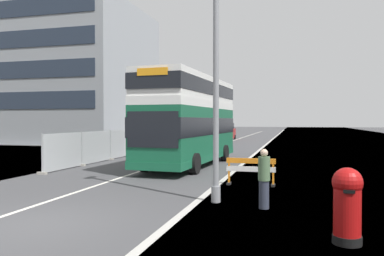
{
  "coord_description": "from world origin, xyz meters",
  "views": [
    {
      "loc": [
        6.17,
        -7.9,
        2.53
      ],
      "look_at": [
        1.87,
        7.99,
        2.2
      ],
      "focal_mm": 35.83,
      "sensor_mm": 36.0,
      "label": 1
    }
  ],
  "objects_px": {
    "red_pillar_postbox": "(347,202)",
    "car_receding_mid": "(217,134)",
    "car_oncoming_near": "(201,137)",
    "pedestrian_at_kerb": "(264,179)",
    "double_decker_bus": "(191,119)",
    "lamppost_foreground": "(216,59)",
    "car_receding_far": "(227,132)",
    "roadworks_barrier": "(251,168)"
  },
  "relations": [
    {
      "from": "red_pillar_postbox",
      "to": "car_receding_mid",
      "type": "height_order",
      "value": "car_receding_mid"
    },
    {
      "from": "car_oncoming_near",
      "to": "pedestrian_at_kerb",
      "type": "height_order",
      "value": "car_oncoming_near"
    },
    {
      "from": "car_oncoming_near",
      "to": "double_decker_bus",
      "type": "bearing_deg",
      "value": -78.47
    },
    {
      "from": "car_receding_mid",
      "to": "pedestrian_at_kerb",
      "type": "bearing_deg",
      "value": -76.28
    },
    {
      "from": "lamppost_foreground",
      "to": "car_receding_mid",
      "type": "height_order",
      "value": "lamppost_foreground"
    },
    {
      "from": "double_decker_bus",
      "to": "car_receding_far",
      "type": "height_order",
      "value": "double_decker_bus"
    },
    {
      "from": "double_decker_bus",
      "to": "car_oncoming_near",
      "type": "height_order",
      "value": "double_decker_bus"
    },
    {
      "from": "car_receding_mid",
      "to": "pedestrian_at_kerb",
      "type": "distance_m",
      "value": 32.2
    },
    {
      "from": "car_receding_mid",
      "to": "car_receding_far",
      "type": "relative_size",
      "value": 1.07
    },
    {
      "from": "red_pillar_postbox",
      "to": "car_receding_far",
      "type": "relative_size",
      "value": 0.38
    },
    {
      "from": "car_oncoming_near",
      "to": "car_receding_far",
      "type": "height_order",
      "value": "car_receding_far"
    },
    {
      "from": "roadworks_barrier",
      "to": "car_receding_far",
      "type": "distance_m",
      "value": 35.15
    },
    {
      "from": "double_decker_bus",
      "to": "car_oncoming_near",
      "type": "distance_m",
      "value": 15.16
    },
    {
      "from": "roadworks_barrier",
      "to": "car_oncoming_near",
      "type": "height_order",
      "value": "car_oncoming_near"
    },
    {
      "from": "double_decker_bus",
      "to": "car_receding_far",
      "type": "distance_m",
      "value": 28.99
    },
    {
      "from": "car_receding_mid",
      "to": "car_receding_far",
      "type": "distance_m",
      "value": 7.03
    },
    {
      "from": "car_receding_mid",
      "to": "car_receding_far",
      "type": "height_order",
      "value": "car_receding_far"
    },
    {
      "from": "car_receding_far",
      "to": "red_pillar_postbox",
      "type": "bearing_deg",
      "value": -76.68
    },
    {
      "from": "red_pillar_postbox",
      "to": "double_decker_bus",
      "type": "bearing_deg",
      "value": 118.63
    },
    {
      "from": "roadworks_barrier",
      "to": "car_receding_mid",
      "type": "relative_size",
      "value": 0.43
    },
    {
      "from": "red_pillar_postbox",
      "to": "car_oncoming_near",
      "type": "bearing_deg",
      "value": 109.75
    },
    {
      "from": "double_decker_bus",
      "to": "lamppost_foreground",
      "type": "relative_size",
      "value": 1.14
    },
    {
      "from": "double_decker_bus",
      "to": "red_pillar_postbox",
      "type": "height_order",
      "value": "double_decker_bus"
    },
    {
      "from": "car_oncoming_near",
      "to": "car_receding_mid",
      "type": "height_order",
      "value": "car_oncoming_near"
    },
    {
      "from": "roadworks_barrier",
      "to": "car_receding_far",
      "type": "bearing_deg",
      "value": 101.51
    },
    {
      "from": "roadworks_barrier",
      "to": "pedestrian_at_kerb",
      "type": "xyz_separation_m",
      "value": [
        0.81,
        -3.86,
        0.2
      ]
    },
    {
      "from": "double_decker_bus",
      "to": "red_pillar_postbox",
      "type": "relative_size",
      "value": 6.75
    },
    {
      "from": "lamppost_foreground",
      "to": "car_receding_far",
      "type": "bearing_deg",
      "value": 99.48
    },
    {
      "from": "double_decker_bus",
      "to": "lamppost_foreground",
      "type": "height_order",
      "value": "lamppost_foreground"
    },
    {
      "from": "red_pillar_postbox",
      "to": "car_receding_far",
      "type": "bearing_deg",
      "value": 103.32
    },
    {
      "from": "car_receding_far",
      "to": "pedestrian_at_kerb",
      "type": "distance_m",
      "value": 39.1
    },
    {
      "from": "lamppost_foreground",
      "to": "car_oncoming_near",
      "type": "height_order",
      "value": "lamppost_foreground"
    },
    {
      "from": "car_oncoming_near",
      "to": "lamppost_foreground",
      "type": "bearing_deg",
      "value": -75.17
    },
    {
      "from": "roadworks_barrier",
      "to": "double_decker_bus",
      "type": "bearing_deg",
      "value": 125.17
    },
    {
      "from": "car_oncoming_near",
      "to": "car_receding_mid",
      "type": "xyz_separation_m",
      "value": [
        0.17,
        6.99,
        -0.03
      ]
    },
    {
      "from": "lamppost_foreground",
      "to": "roadworks_barrier",
      "type": "distance_m",
      "value": 5.11
    },
    {
      "from": "car_receding_far",
      "to": "pedestrian_at_kerb",
      "type": "relative_size",
      "value": 2.42
    },
    {
      "from": "car_receding_mid",
      "to": "lamppost_foreground",
      "type": "bearing_deg",
      "value": -78.73
    },
    {
      "from": "lamppost_foreground",
      "to": "red_pillar_postbox",
      "type": "height_order",
      "value": "lamppost_foreground"
    },
    {
      "from": "double_decker_bus",
      "to": "car_receding_far",
      "type": "bearing_deg",
      "value": 96.0
    },
    {
      "from": "car_oncoming_near",
      "to": "car_receding_far",
      "type": "xyz_separation_m",
      "value": [
        -0.01,
        14.02,
        0.03
      ]
    },
    {
      "from": "red_pillar_postbox",
      "to": "pedestrian_at_kerb",
      "type": "xyz_separation_m",
      "value": [
        -1.89,
        2.73,
        0.0
      ]
    }
  ]
}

